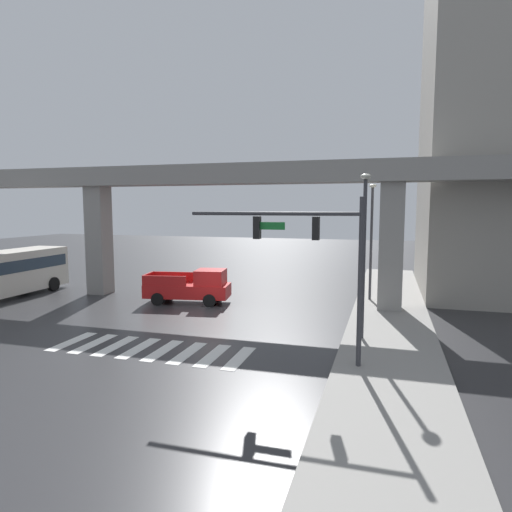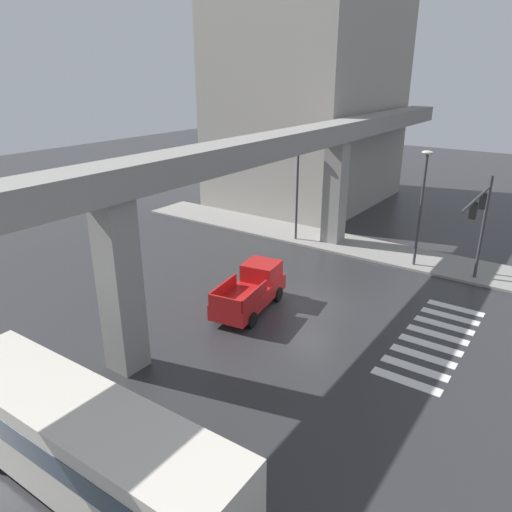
{
  "view_description": "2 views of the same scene",
  "coord_description": "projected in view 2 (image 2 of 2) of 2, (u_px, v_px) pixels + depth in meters",
  "views": [
    {
      "loc": [
        9.24,
        -22.31,
        5.84
      ],
      "look_at": [
        1.6,
        3.58,
        2.89
      ],
      "focal_mm": 31.44,
      "sensor_mm": 36.0,
      "label": 1
    },
    {
      "loc": [
        -20.45,
        -10.68,
        11.57
      ],
      "look_at": [
        -1.12,
        2.85,
        2.45
      ],
      "focal_mm": 33.82,
      "sensor_mm": 36.0,
      "label": 2
    }
  ],
  "objects": [
    {
      "name": "elevated_overpass",
      "position": [
        257.0,
        162.0,
        24.84
      ],
      "size": [
        54.34,
        1.94,
        8.41
      ],
      "color": "gray",
      "rests_on": "ground"
    },
    {
      "name": "city_bus",
      "position": [
        83.0,
        441.0,
        13.7
      ],
      "size": [
        2.91,
        10.84,
        2.99
      ],
      "color": "beige",
      "rests_on": "ground"
    },
    {
      "name": "street_lamp_mid_block",
      "position": [
        297.0,
        179.0,
        33.35
      ],
      "size": [
        0.44,
        0.7,
        7.24
      ],
      "color": "#38383D",
      "rests_on": "ground"
    },
    {
      "name": "crosswalk_stripes",
      "position": [
        434.0,
        340.0,
        22.11
      ],
      "size": [
        8.25,
        2.8,
        0.01
      ],
      "color": "silver",
      "rests_on": "ground"
    },
    {
      "name": "street_lamp_near_corner",
      "position": [
        422.0,
        196.0,
        28.74
      ],
      "size": [
        0.44,
        0.7,
        7.24
      ],
      "color": "#38383D",
      "rests_on": "ground"
    },
    {
      "name": "ground_plane",
      "position": [
        312.0,
        304.0,
        25.51
      ],
      "size": [
        120.0,
        120.0,
        0.0
      ],
      "primitive_type": "plane",
      "color": "#2D2D30"
    },
    {
      "name": "traffic_signal_mast",
      "position": [
        480.0,
        214.0,
        25.64
      ],
      "size": [
        6.49,
        0.32,
        6.2
      ],
      "color": "#38383D",
      "rests_on": "ground"
    },
    {
      "name": "pickup_truck",
      "position": [
        252.0,
        290.0,
        24.83
      ],
      "size": [
        5.33,
        2.67,
        2.08
      ],
      "color": "red",
      "rests_on": "ground"
    },
    {
      "name": "sidewalk_east",
      "position": [
        352.0,
        246.0,
        33.79
      ],
      "size": [
        4.0,
        36.0,
        0.15
      ],
      "primitive_type": "cube",
      "color": "gray",
      "rests_on": "ground"
    }
  ]
}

